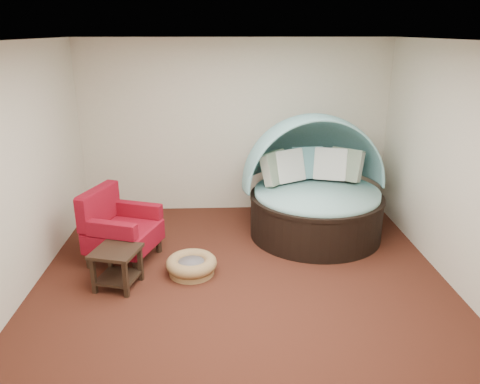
{
  "coord_description": "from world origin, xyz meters",
  "views": [
    {
      "loc": [
        -0.24,
        -5.04,
        2.9
      ],
      "look_at": [
        0.0,
        0.6,
        0.94
      ],
      "focal_mm": 35.0,
      "sensor_mm": 36.0,
      "label": 1
    }
  ],
  "objects_px": {
    "canopy_daybed": "(315,180)",
    "side_table": "(117,263)",
    "pet_basket": "(192,265)",
    "red_armchair": "(119,228)"
  },
  "relations": [
    {
      "from": "red_armchair",
      "to": "side_table",
      "type": "bearing_deg",
      "value": -62.73
    },
    {
      "from": "canopy_daybed",
      "to": "pet_basket",
      "type": "height_order",
      "value": "canopy_daybed"
    },
    {
      "from": "red_armchair",
      "to": "side_table",
      "type": "height_order",
      "value": "red_armchair"
    },
    {
      "from": "canopy_daybed",
      "to": "side_table",
      "type": "xyz_separation_m",
      "value": [
        -2.61,
        -1.5,
        -0.51
      ]
    },
    {
      "from": "side_table",
      "to": "pet_basket",
      "type": "bearing_deg",
      "value": 17.64
    },
    {
      "from": "canopy_daybed",
      "to": "red_armchair",
      "type": "distance_m",
      "value": 2.86
    },
    {
      "from": "pet_basket",
      "to": "red_armchair",
      "type": "bearing_deg",
      "value": 155.36
    },
    {
      "from": "pet_basket",
      "to": "red_armchair",
      "type": "distance_m",
      "value": 1.11
    },
    {
      "from": "pet_basket",
      "to": "red_armchair",
      "type": "height_order",
      "value": "red_armchair"
    },
    {
      "from": "pet_basket",
      "to": "side_table",
      "type": "xyz_separation_m",
      "value": [
        -0.85,
        -0.27,
        0.19
      ]
    }
  ]
}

